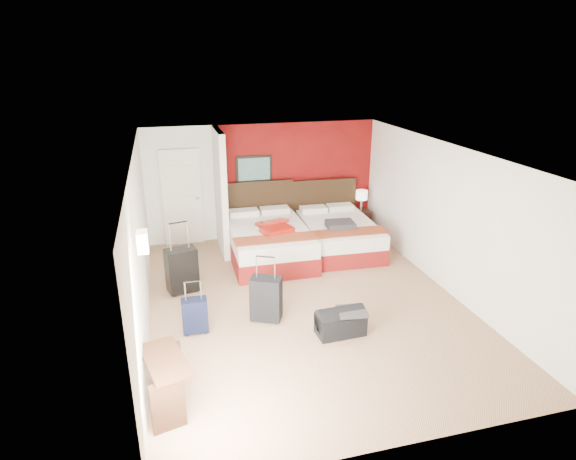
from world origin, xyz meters
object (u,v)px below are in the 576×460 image
object	(u,v)px
bed_right	(339,236)
table_lamp	(361,201)
suitcase_navy	(195,317)
nightstand	(360,222)
bed_left	(269,243)
duffel_bag	(340,323)
red_suitcase_open	(274,226)
suitcase_black	(182,271)
desk	(167,383)
suitcase_charcoal	(266,300)

from	to	relation	value
bed_right	table_lamp	bearing A→B (deg)	47.72
suitcase_navy	nightstand	bearing A→B (deg)	41.10
nightstand	bed_right	bearing A→B (deg)	-131.10
bed_left	duffel_bag	bearing A→B (deg)	-81.43
bed_left	red_suitcase_open	world-z (taller)	red_suitcase_open
suitcase_black	duffel_bag	distance (m)	2.91
bed_left	duffel_bag	xyz separation A→B (m)	(0.41, -2.99, -0.15)
suitcase_navy	desk	world-z (taller)	desk
nightstand	duffel_bag	distance (m)	4.33
red_suitcase_open	desk	xyz separation A→B (m)	(-2.18, -3.86, -0.36)
desk	nightstand	bearing A→B (deg)	33.62
bed_left	red_suitcase_open	size ratio (longest dim) A/B	2.73
nightstand	suitcase_black	distance (m)	4.52
nightstand	duffel_bag	bearing A→B (deg)	-112.96
bed_left	suitcase_navy	size ratio (longest dim) A/B	4.26
bed_left	suitcase_black	bearing A→B (deg)	-148.49
bed_right	nightstand	distance (m)	1.18
suitcase_black	desk	world-z (taller)	suitcase_black
bed_left	bed_right	xyz separation A→B (m)	(1.51, 0.05, -0.02)
duffel_bag	suitcase_navy	bearing A→B (deg)	161.29
red_suitcase_open	suitcase_charcoal	xyz separation A→B (m)	(-0.66, -2.22, -0.36)
nightstand	duffel_bag	size ratio (longest dim) A/B	0.77
bed_right	duffel_bag	size ratio (longest dim) A/B	2.90
bed_left	desk	distance (m)	4.48
bed_right	red_suitcase_open	xyz separation A→B (m)	(-1.41, -0.15, 0.40)
red_suitcase_open	duffel_bag	xyz separation A→B (m)	(0.31, -2.89, -0.53)
bed_left	desk	bearing A→B (deg)	-116.84
nightstand	suitcase_black	xyz separation A→B (m)	(-4.09, -1.93, 0.11)
table_lamp	suitcase_charcoal	xyz separation A→B (m)	(-2.90, -3.21, -0.43)
suitcase_navy	duffel_bag	size ratio (longest dim) A/B	0.74
bed_right	suitcase_black	size ratio (longest dim) A/B	2.64
nightstand	suitcase_charcoal	size ratio (longest dim) A/B	0.79
red_suitcase_open	duffel_bag	distance (m)	2.95
table_lamp	duffel_bag	distance (m)	4.37
bed_right	red_suitcase_open	bearing A→B (deg)	-171.48
suitcase_black	suitcase_navy	distance (m)	1.37
table_lamp	duffel_bag	world-z (taller)	table_lamp
suitcase_navy	desk	xyz separation A→B (m)	(-0.43, -1.56, 0.09)
suitcase_navy	suitcase_charcoal	bearing A→B (deg)	6.02
desk	suitcase_black	bearing A→B (deg)	69.52
nightstand	table_lamp	size ratio (longest dim) A/B	1.16
desk	table_lamp	bearing A→B (deg)	33.62
suitcase_charcoal	desk	world-z (taller)	desk
red_suitcase_open	suitcase_navy	xyz separation A→B (m)	(-1.74, -2.30, -0.45)
bed_left	suitcase_black	xyz separation A→B (m)	(-1.75, -1.04, 0.06)
suitcase_black	suitcase_navy	xyz separation A→B (m)	(0.10, -1.36, -0.13)
bed_right	suitcase_navy	bearing A→B (deg)	-139.74
bed_left	table_lamp	size ratio (longest dim) A/B	4.71
red_suitcase_open	nightstand	bearing A→B (deg)	7.31
suitcase_charcoal	bed_left	bearing A→B (deg)	101.54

